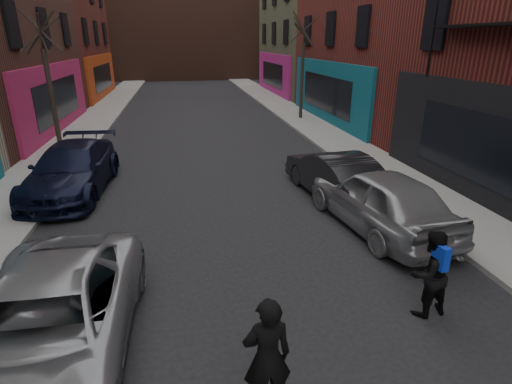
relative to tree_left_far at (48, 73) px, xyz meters
name	(u,v)px	position (x,y,z in m)	size (l,w,h in m)	color
sidewalk_left	(106,109)	(-0.05, 12.00, -3.31)	(2.50, 84.00, 0.13)	gray
sidewalk_right	(278,104)	(12.45, 12.00, -3.31)	(2.50, 84.00, 0.13)	gray
building_far	(183,20)	(6.20, 38.00, 3.62)	(40.00, 10.00, 14.00)	#47281E
tree_left_far	(48,73)	(0.00, 0.00, 0.00)	(2.00, 2.00, 6.50)	black
tree_right_far	(303,60)	(12.40, 6.00, 0.15)	(2.00, 2.00, 6.80)	black
parked_left_far	(46,327)	(3.00, -12.63, -2.66)	(2.39, 5.18, 1.44)	#919399
parked_left_end	(72,169)	(1.60, -4.81, -2.62)	(2.14, 5.26, 1.53)	black
parked_right_far	(380,199)	(9.99, -9.08, -2.57)	(1.92, 4.76, 1.62)	#93969B
parked_right_end	(334,174)	(9.69, -6.70, -2.65)	(1.54, 4.40, 1.45)	black
skateboarder	(267,357)	(5.98, -14.03, -2.43)	(0.62, 0.41, 1.70)	black
pedestrian	(429,273)	(9.20, -12.49, -2.56)	(0.86, 0.71, 1.62)	black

